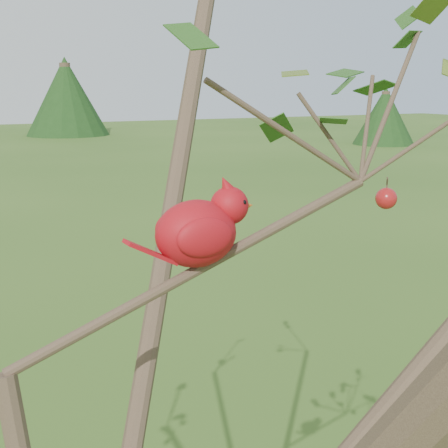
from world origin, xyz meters
name	(u,v)px	position (x,y,z in m)	size (l,w,h in m)	color
crabapple_tree	(70,278)	(0.03, -0.02, 2.12)	(2.35, 2.05, 2.95)	#3A2A1F
cardinal	(200,229)	(0.26, 0.08, 2.14)	(0.22, 0.11, 0.16)	red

